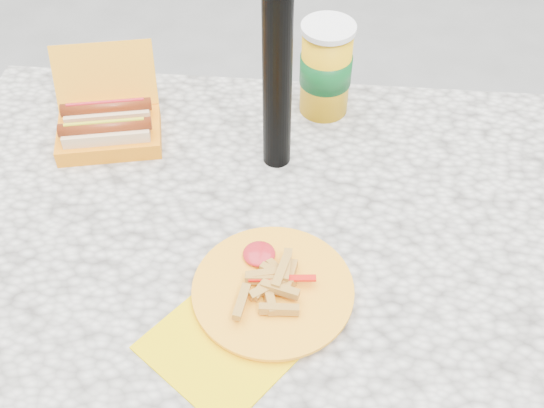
{
  "coord_description": "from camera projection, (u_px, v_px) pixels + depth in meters",
  "views": [
    {
      "loc": [
        0.07,
        -0.76,
        1.61
      ],
      "look_at": [
        0.01,
        -0.0,
        0.8
      ],
      "focal_mm": 45.0,
      "sensor_mm": 36.0,
      "label": 1
    }
  ],
  "objects": [
    {
      "name": "picnic_table",
      "position": [
        269.0,
        263.0,
        1.23
      ],
      "size": [
        1.2,
        0.8,
        0.75
      ],
      "color": "beige",
      "rests_on": "ground"
    },
    {
      "name": "fries_plate",
      "position": [
        269.0,
        293.0,
        1.04
      ],
      "size": [
        0.32,
        0.35,
        0.05
      ],
      "rotation": [
        0.0,
        0.0,
        -0.3
      ],
      "color": "yellow",
      "rests_on": "picnic_table"
    },
    {
      "name": "hotdog_box",
      "position": [
        108.0,
        125.0,
        1.27
      ],
      "size": [
        0.22,
        0.21,
        0.15
      ],
      "rotation": [
        0.0,
        0.0,
        0.22
      ],
      "color": "#FFA11A",
      "rests_on": "picnic_table"
    },
    {
      "name": "soda_cup",
      "position": [
        326.0,
        69.0,
        1.29
      ],
      "size": [
        0.1,
        0.1,
        0.19
      ],
      "rotation": [
        0.0,
        0.0,
        0.24
      ],
      "color": "#F0AC0E",
      "rests_on": "picnic_table"
    }
  ]
}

